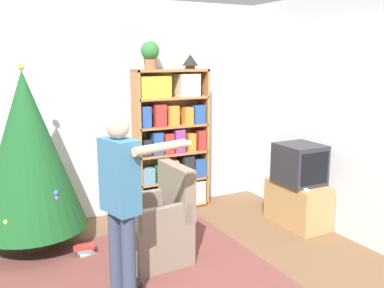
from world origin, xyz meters
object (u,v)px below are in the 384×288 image
object	(u,v)px
potted_plant	(150,53)
television	(300,164)
table_lamp	(190,61)
standing_person	(121,196)
bookshelf	(172,140)
christmas_tree	(28,152)
armchair	(159,228)

from	to	relation	value
potted_plant	television	bearing A→B (deg)	-41.46
table_lamp	standing_person	bearing A→B (deg)	-130.12
bookshelf	potted_plant	distance (m)	1.10
table_lamp	television	bearing A→B (deg)	-55.82
christmas_tree	armchair	size ratio (longest dim) A/B	2.03
television	christmas_tree	xyz separation A→B (m)	(-2.81, 0.78, 0.28)
standing_person	bookshelf	bearing A→B (deg)	130.19
standing_person	table_lamp	bearing A→B (deg)	124.89
armchair	table_lamp	bearing A→B (deg)	139.53
christmas_tree	potted_plant	distance (m)	1.81
television	potted_plant	xyz separation A→B (m)	(-1.33, 1.18, 1.24)
potted_plant	table_lamp	size ratio (longest dim) A/B	1.64
television	potted_plant	size ratio (longest dim) A/B	1.49
bookshelf	standing_person	size ratio (longest dim) A/B	1.18
potted_plant	table_lamp	world-z (taller)	potted_plant
armchair	standing_person	world-z (taller)	standing_person
television	armchair	world-z (taller)	television
bookshelf	table_lamp	world-z (taller)	table_lamp
television	armchair	size ratio (longest dim) A/B	0.53
bookshelf	armchair	size ratio (longest dim) A/B	1.93
christmas_tree	table_lamp	world-z (taller)	table_lamp
standing_person	potted_plant	size ratio (longest dim) A/B	4.57
television	standing_person	world-z (taller)	standing_person
bookshelf	christmas_tree	xyz separation A→B (m)	(-1.74, -0.39, 0.11)
television	bookshelf	bearing A→B (deg)	132.44
armchair	potted_plant	distance (m)	2.11
armchair	standing_person	bearing A→B (deg)	-47.11
television	standing_person	xyz separation A→B (m)	(-2.31, -0.62, 0.16)
table_lamp	potted_plant	bearing A→B (deg)	180.00
table_lamp	christmas_tree	bearing A→B (deg)	-168.80
bookshelf	television	distance (m)	1.59
armchair	television	bearing A→B (deg)	89.92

